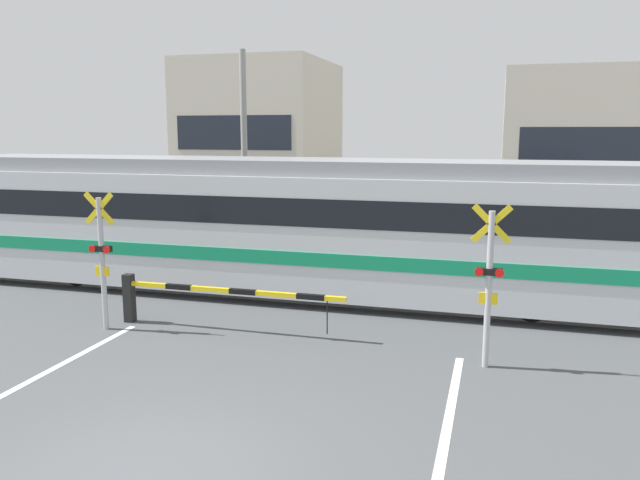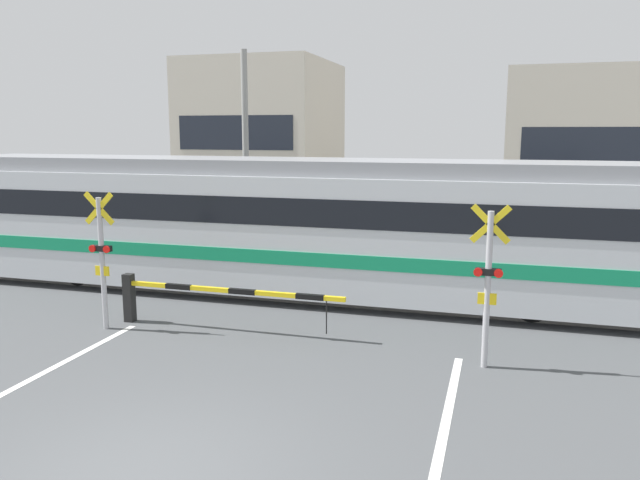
# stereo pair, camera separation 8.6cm
# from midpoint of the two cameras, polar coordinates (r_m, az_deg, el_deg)

# --- Properties ---
(ground_plane) EXTENTS (160.00, 160.00, 0.00)m
(ground_plane) POSITION_cam_midpoint_polar(r_m,az_deg,el_deg) (8.27, -16.23, -20.19)
(ground_plane) COLOR #4C4F51
(rail_track_near) EXTENTS (50.00, 0.10, 0.08)m
(rail_track_near) POSITION_cam_midpoint_polar(r_m,az_deg,el_deg) (14.96, -0.01, -5.80)
(rail_track_near) COLOR gray
(rail_track_near) RESTS_ON ground_plane
(rail_track_far) EXTENTS (50.00, 0.10, 0.08)m
(rail_track_far) POSITION_cam_midpoint_polar(r_m,az_deg,el_deg) (16.29, 1.39, -4.48)
(rail_track_far) COLOR gray
(rail_track_far) RESTS_ON ground_plane
(commuter_train) EXTENTS (18.72, 2.67, 3.42)m
(commuter_train) POSITION_cam_midpoint_polar(r_m,az_deg,el_deg) (15.56, -2.96, 1.54)
(commuter_train) COLOR silver
(commuter_train) RESTS_ON ground_plane
(crossing_barrier_near) EXTENTS (4.94, 0.20, 1.06)m
(crossing_barrier_near) POSITION_cam_midpoint_polar(r_m,az_deg,el_deg) (13.41, -12.02, -4.87)
(crossing_barrier_near) COLOR black
(crossing_barrier_near) RESTS_ON ground_plane
(crossing_barrier_far) EXTENTS (4.94, 0.20, 1.06)m
(crossing_barrier_far) POSITION_cam_midpoint_polar(r_m,az_deg,el_deg) (18.11, 10.10, -0.96)
(crossing_barrier_far) COLOR black
(crossing_barrier_far) RESTS_ON ground_plane
(crossing_signal_left) EXTENTS (0.68, 0.15, 2.89)m
(crossing_signal_left) POSITION_cam_midpoint_polar(r_m,az_deg,el_deg) (13.59, -19.49, -1.28)
(crossing_signal_left) COLOR #B2B2B7
(crossing_signal_left) RESTS_ON ground_plane
(crossing_signal_right) EXTENTS (0.68, 0.15, 2.89)m
(crossing_signal_right) POSITION_cam_midpoint_polar(r_m,az_deg,el_deg) (11.11, 14.98, -3.47)
(crossing_signal_right) COLOR #B2B2B7
(crossing_signal_right) RESTS_ON ground_plane
(pedestrian) EXTENTS (0.38, 0.22, 1.62)m
(pedestrian) POSITION_cam_midpoint_polar(r_m,az_deg,el_deg) (20.17, 2.85, 0.89)
(pedestrian) COLOR brown
(pedestrian) RESTS_ON ground_plane
(building_left_of_street) EXTENTS (6.29, 6.83, 7.32)m
(building_left_of_street) POSITION_cam_midpoint_polar(r_m,az_deg,el_deg) (30.53, -5.41, 9.08)
(building_left_of_street) COLOR beige
(building_left_of_street) RESTS_ON ground_plane
(building_right_of_street) EXTENTS (7.46, 6.83, 6.53)m
(building_right_of_street) POSITION_cam_midpoint_polar(r_m,az_deg,el_deg) (28.69, 23.76, 7.45)
(building_right_of_street) COLOR beige
(building_right_of_street) RESTS_ON ground_plane
(utility_pole_streetside) EXTENTS (0.22, 0.22, 6.82)m
(utility_pole_streetside) POSITION_cam_midpoint_polar(r_m,az_deg,el_deg) (21.96, -7.05, 8.07)
(utility_pole_streetside) COLOR gray
(utility_pole_streetside) RESTS_ON ground_plane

